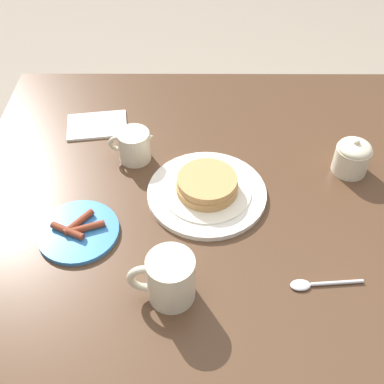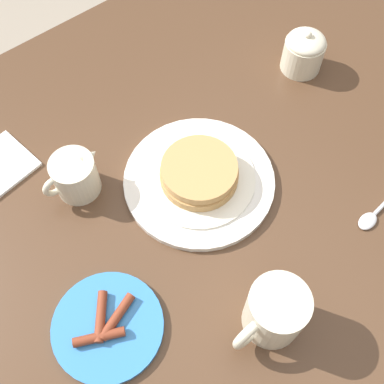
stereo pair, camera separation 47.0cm
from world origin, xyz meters
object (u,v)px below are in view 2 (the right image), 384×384
at_px(side_plate_bacon, 107,326).
at_px(creamer_pitcher, 75,175).
at_px(spoon, 377,211).
at_px(coffee_mug, 274,313).
at_px(sugar_bowl, 304,51).
at_px(pancake_plate, 199,177).

height_order(side_plate_bacon, creamer_pitcher, creamer_pitcher).
distance_m(side_plate_bacon, spoon, 0.46).
relative_size(side_plate_bacon, coffee_mug, 1.37).
bearing_deg(creamer_pitcher, sugar_bowl, 175.43).
height_order(coffee_mug, sugar_bowl, coffee_mug).
xyz_separation_m(coffee_mug, sugar_bowl, (-0.39, -0.33, -0.01)).
height_order(sugar_bowl, spoon, sugar_bowl).
bearing_deg(pancake_plate, side_plate_bacon, 22.42).
bearing_deg(pancake_plate, sugar_bowl, -165.99).
bearing_deg(coffee_mug, creamer_pitcher, -75.84).
bearing_deg(side_plate_bacon, pancake_plate, -157.58).
relative_size(side_plate_bacon, sugar_bowl, 1.86).
bearing_deg(pancake_plate, creamer_pitcher, -36.20).
bearing_deg(side_plate_bacon, sugar_bowl, -162.15).
height_order(pancake_plate, creamer_pitcher, creamer_pitcher).
bearing_deg(creamer_pitcher, spoon, 135.60).
bearing_deg(spoon, sugar_bowl, -112.98).
distance_m(side_plate_bacon, sugar_bowl, 0.61).
bearing_deg(sugar_bowl, spoon, 67.02).
distance_m(pancake_plate, coffee_mug, 0.26).
distance_m(pancake_plate, sugar_bowl, 0.33).
bearing_deg(sugar_bowl, side_plate_bacon, 17.85).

